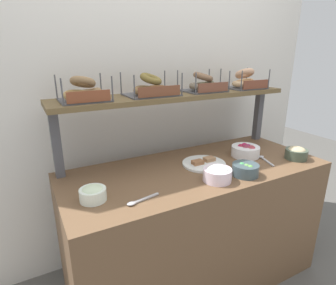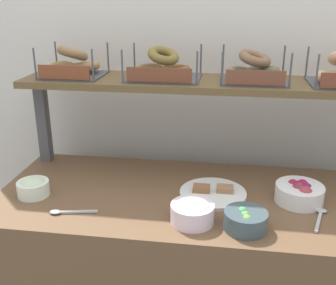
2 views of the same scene
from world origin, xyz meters
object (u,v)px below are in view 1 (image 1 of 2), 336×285
bowl_veggie_mix (245,169)px  bowl_cream_cheese (218,173)px  serving_plate_white (204,163)px  serving_spoon_near_plate (264,159)px  bagel_basket_everything (84,92)px  bowl_beet_salad (246,151)px  bowl_hummus (296,153)px  bagel_basket_poppy (203,84)px  bagel_basket_plain (244,81)px  bagel_basket_cinnamon_raisin (151,88)px  serving_spoon_by_edge (138,201)px  bowl_scallion_spread (93,193)px

bowl_veggie_mix → bowl_cream_cheese: size_ratio=0.96×
serving_plate_white → serving_spoon_near_plate: 0.42m
bowl_veggie_mix → bagel_basket_everything: bagel_basket_everything is taller
bowl_cream_cheese → serving_spoon_near_plate: bowl_cream_cheese is taller
bagel_basket_everything → serving_plate_white: bearing=-20.6°
bowl_beet_salad → bowl_cream_cheese: (-0.41, -0.22, 0.00)m
bowl_hummus → bagel_basket_everything: bagel_basket_everything is taller
bagel_basket_poppy → bagel_basket_plain: 0.36m
bowl_hummus → bagel_basket_cinnamon_raisin: bearing=152.1°
bowl_beet_salad → bagel_basket_plain: bagel_basket_plain is taller
bowl_cream_cheese → bagel_basket_plain: (0.57, 0.46, 0.43)m
bowl_veggie_mix → bagel_basket_plain: bagel_basket_plain is taller
bowl_hummus → serving_spoon_near_plate: 0.23m
serving_spoon_by_edge → serving_plate_white: bearing=23.0°
bagel_basket_everything → bagel_basket_plain: 1.17m
bowl_veggie_mix → bagel_basket_plain: size_ratio=0.57×
bowl_beet_salad → serving_spoon_by_edge: (-0.89, -0.22, -0.03)m
bowl_veggie_mix → serving_plate_white: bearing=117.1°
bowl_veggie_mix → bowl_cream_cheese: 0.19m
bagel_basket_everything → serving_spoon_by_edge: bearing=-76.8°
bowl_beet_salad → bagel_basket_poppy: bagel_basket_poppy is taller
bowl_veggie_mix → serving_plate_white: 0.27m
bowl_beet_salad → bagel_basket_everything: size_ratio=0.69×
bowl_scallion_spread → bowl_hummus: bowl_hummus is taller
bowl_scallion_spread → bagel_basket_cinnamon_raisin: size_ratio=0.40×
serving_spoon_by_edge → bowl_hummus: bearing=1.2°
bowl_veggie_mix → bowl_scallion_spread: bearing=171.3°
bowl_scallion_spread → bowl_cream_cheese: bearing=-9.5°
bowl_beet_salad → bowl_scallion_spread: (-1.08, -0.10, -0.00)m
bowl_veggie_mix → serving_plate_white: (-0.12, 0.24, -0.03)m
serving_plate_white → serving_spoon_by_edge: bearing=-157.0°
bowl_cream_cheese → bagel_basket_plain: bearing=38.8°
bagel_basket_cinnamon_raisin → bowl_cream_cheese: bearing=-68.7°
serving_plate_white → bagel_basket_cinnamon_raisin: 0.58m
bowl_scallion_spread → bagel_basket_cinnamon_raisin: (0.49, 0.36, 0.44)m
bowl_hummus → bagel_basket_cinnamon_raisin: 1.07m
bowl_veggie_mix → bowl_hummus: 0.49m
serving_spoon_near_plate → bagel_basket_plain: size_ratio=0.63×
serving_spoon_by_edge → bagel_basket_everything: 0.68m
bowl_scallion_spread → serving_plate_white: bearing=8.5°
bowl_cream_cheese → bagel_basket_everything: (-0.60, 0.47, 0.43)m
bowl_veggie_mix → bagel_basket_everything: 1.03m
bagel_basket_cinnamon_raisin → bagel_basket_poppy: size_ratio=1.15×
bagel_basket_cinnamon_raisin → bagel_basket_plain: 0.76m
serving_spoon_by_edge → bagel_basket_poppy: bagel_basket_poppy is taller
bowl_veggie_mix → serving_spoon_by_edge: size_ratio=0.86×
bagel_basket_cinnamon_raisin → bagel_basket_plain: size_ratio=1.19×
serving_plate_white → serving_spoon_by_edge: size_ratio=1.54×
bowl_beet_salad → bowl_hummus: size_ratio=1.32×
serving_plate_white → serving_spoon_near_plate: bearing=-16.6°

